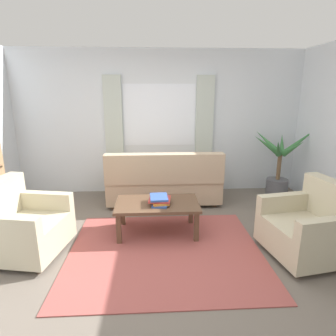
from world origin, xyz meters
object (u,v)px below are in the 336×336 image
object	(u,v)px
coffee_table	(157,207)
potted_plant	(278,171)
couch	(164,182)
armchair_right	(310,227)
armchair_left	(21,226)
book_stack_on_table	(160,200)

from	to	relation	value
coffee_table	potted_plant	xyz separation A→B (m)	(2.19, 1.23, 0.11)
couch	armchair_right	bearing A→B (deg)	133.13
armchair_left	armchair_right	world-z (taller)	same
book_stack_on_table	potted_plant	size ratio (longest dim) A/B	0.27
couch	armchair_right	size ratio (longest dim) A/B	1.97
potted_plant	book_stack_on_table	bearing A→B (deg)	-149.49
coffee_table	potted_plant	distance (m)	2.51
coffee_table	book_stack_on_table	bearing A→B (deg)	-54.81
armchair_left	book_stack_on_table	world-z (taller)	armchair_left
armchair_left	book_stack_on_table	xyz separation A→B (m)	(1.63, 0.36, 0.14)
potted_plant	armchair_left	bearing A→B (deg)	-156.64
couch	armchair_right	distance (m)	2.36
armchair_left	coffee_table	distance (m)	1.65
coffee_table	armchair_right	bearing A→B (deg)	-20.02
couch	potted_plant	bearing A→B (deg)	-176.10
potted_plant	armchair_right	bearing A→B (deg)	-103.26
couch	book_stack_on_table	bearing A→B (deg)	84.79
couch	armchair_right	xyz separation A→B (m)	(1.62, -1.73, -0.01)
armchair_left	book_stack_on_table	distance (m)	1.68
coffee_table	book_stack_on_table	world-z (taller)	book_stack_on_table
armchair_left	armchair_right	bearing A→B (deg)	-83.59
coffee_table	potted_plant	world-z (taller)	potted_plant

